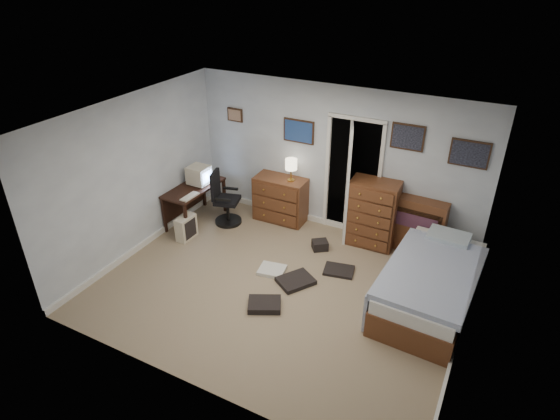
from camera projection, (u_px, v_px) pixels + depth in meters
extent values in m
cube|color=gray|center=(278.00, 287.00, 6.81)|extent=(5.00, 4.00, 0.02)
cube|color=black|center=(194.00, 188.00, 8.16)|extent=(0.58, 1.20, 0.04)
cube|color=black|center=(164.00, 215.00, 8.00)|extent=(0.05, 0.05, 0.65)
cube|color=black|center=(186.00, 222.00, 7.80)|extent=(0.05, 0.05, 0.65)
cube|color=black|center=(204.00, 190.00, 8.85)|extent=(0.05, 0.05, 0.65)
cube|color=black|center=(224.00, 195.00, 8.65)|extent=(0.05, 0.05, 0.65)
cube|color=black|center=(184.00, 200.00, 8.41)|extent=(0.05, 1.10, 0.46)
cube|color=beige|center=(199.00, 175.00, 8.17)|extent=(0.35, 0.34, 0.31)
cube|color=#8CB2F2|center=(207.00, 177.00, 8.10)|extent=(0.02, 0.26, 0.20)
cube|color=beige|center=(200.00, 183.00, 8.25)|extent=(0.23, 0.23, 0.02)
cube|color=beige|center=(190.00, 197.00, 7.80)|extent=(0.15, 0.37, 0.02)
cube|color=beige|center=(186.00, 228.00, 7.87)|extent=(0.19, 0.39, 0.41)
cube|color=black|center=(191.00, 229.00, 7.83)|extent=(0.01, 0.27, 0.32)
cylinder|color=black|center=(228.00, 221.00, 8.42)|extent=(0.58, 0.58, 0.05)
cylinder|color=black|center=(228.00, 211.00, 8.32)|extent=(0.07, 0.07, 0.36)
cube|color=black|center=(227.00, 200.00, 8.22)|extent=(0.49, 0.49, 0.07)
cube|color=black|center=(215.00, 185.00, 8.12)|extent=(0.15, 0.37, 0.50)
cube|color=black|center=(223.00, 200.00, 7.97)|extent=(0.28, 0.12, 0.04)
cube|color=black|center=(231.00, 188.00, 8.34)|extent=(0.28, 0.12, 0.04)
cube|color=maroon|center=(225.00, 175.00, 9.20)|extent=(0.17, 0.17, 0.85)
cube|color=brown|center=(281.00, 199.00, 8.34)|extent=(0.93, 0.48, 0.82)
cylinder|color=gold|center=(291.00, 180.00, 8.06)|extent=(0.13, 0.13, 0.02)
cylinder|color=gold|center=(291.00, 174.00, 8.00)|extent=(0.03, 0.03, 0.24)
cylinder|color=beige|center=(291.00, 164.00, 7.92)|extent=(0.21, 0.21, 0.18)
cube|color=black|center=(359.00, 171.00, 7.97)|extent=(0.90, 0.60, 2.00)
cube|color=white|center=(327.00, 173.00, 7.89)|extent=(0.06, 0.05, 2.00)
cube|color=white|center=(379.00, 184.00, 7.53)|extent=(0.06, 0.05, 2.00)
cube|color=white|center=(357.00, 119.00, 7.22)|extent=(0.96, 0.05, 0.06)
cube|color=white|center=(348.00, 180.00, 7.65)|extent=(0.31, 0.77, 2.00)
sphere|color=gold|center=(363.00, 188.00, 7.40)|extent=(0.06, 0.06, 0.06)
cube|color=brown|center=(373.00, 213.00, 7.56)|extent=(0.79, 0.48, 1.13)
cube|color=brown|center=(412.00, 224.00, 7.46)|extent=(1.04, 0.31, 0.92)
cube|color=black|center=(412.00, 217.00, 7.32)|extent=(0.95, 0.15, 0.31)
cube|color=maroon|center=(411.00, 219.00, 7.34)|extent=(0.83, 0.17, 0.23)
cube|color=brown|center=(429.00, 292.00, 6.41)|extent=(1.17, 2.17, 0.37)
cube|color=white|center=(432.00, 276.00, 6.27)|extent=(1.12, 2.12, 0.19)
cube|color=#55679E|center=(432.00, 273.00, 6.14)|extent=(1.21, 1.86, 0.11)
cube|color=#55679E|center=(388.00, 277.00, 6.52)|extent=(0.14, 1.80, 0.57)
cube|color=#6485A1|center=(448.00, 238.00, 6.80)|extent=(0.60, 0.43, 0.14)
cube|color=#331E11|center=(235.00, 115.00, 8.26)|extent=(0.30, 0.03, 0.24)
cube|color=olive|center=(234.00, 115.00, 8.25)|extent=(0.25, 0.01, 0.19)
cube|color=#331E11|center=(299.00, 131.00, 7.81)|extent=(0.55, 0.03, 0.40)
cube|color=#0E0C57|center=(298.00, 132.00, 7.79)|extent=(0.50, 0.01, 0.35)
cube|color=#331E11|center=(408.00, 137.00, 6.98)|extent=(0.50, 0.03, 0.40)
cube|color=black|center=(407.00, 137.00, 6.97)|extent=(0.45, 0.01, 0.35)
cube|color=#331E11|center=(470.00, 154.00, 6.67)|extent=(0.55, 0.03, 0.40)
cube|color=black|center=(469.00, 154.00, 6.66)|extent=(0.50, 0.01, 0.35)
cube|color=black|center=(296.00, 281.00, 6.88)|extent=(0.60, 0.63, 0.07)
cube|color=black|center=(265.00, 304.00, 6.40)|extent=(0.55, 0.50, 0.09)
cube|color=black|center=(339.00, 270.00, 7.12)|extent=(0.50, 0.42, 0.04)
cube|color=silver|center=(272.00, 270.00, 7.12)|extent=(0.44, 0.39, 0.06)
cube|color=black|center=(320.00, 245.00, 7.63)|extent=(0.32, 0.31, 0.16)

